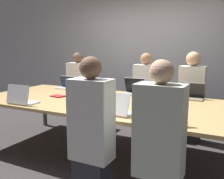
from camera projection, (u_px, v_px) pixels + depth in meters
ground_plane at (106, 153)px, 3.63m from camera, size 24.00×24.00×0.00m
curtain_wall at (149, 54)px, 5.02m from camera, size 12.00×0.06×2.80m
conference_table at (106, 104)px, 3.51m from camera, size 3.81×1.64×0.78m
laptop_near_left at (21, 98)px, 3.29m from camera, size 0.36×0.26×0.26m
laptop_far_left at (66, 85)px, 4.57m from camera, size 0.31×0.22×0.23m
person_far_left at (78, 90)px, 4.94m from camera, size 0.40×0.24×1.43m
laptop_near_midright at (115, 108)px, 2.76m from camera, size 0.35×0.26×0.25m
person_near_midright at (92, 134)px, 2.38m from camera, size 0.40×0.24×1.44m
cup_near_midright at (141, 113)px, 2.66m from camera, size 0.08×0.08×0.09m
laptop_near_right at (168, 117)px, 2.43m from camera, size 0.33×0.22×0.21m
person_near_right at (159, 148)px, 2.06m from camera, size 0.40×0.24×1.42m
laptop_far_center at (134, 90)px, 4.00m from camera, size 0.34×0.27×0.26m
person_far_center at (145, 95)px, 4.38m from camera, size 0.40×0.24×1.43m
bottle_far_center at (113, 88)px, 4.01m from camera, size 0.07×0.07×0.24m
laptop_far_right at (192, 94)px, 3.62m from camera, size 0.34×0.23×0.23m
person_far_right at (191, 98)px, 4.03m from camera, size 0.40×0.24×1.46m
stapler at (71, 100)px, 3.45m from camera, size 0.08×0.16×0.05m
notebook at (58, 96)px, 3.79m from camera, size 0.22×0.17×0.02m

